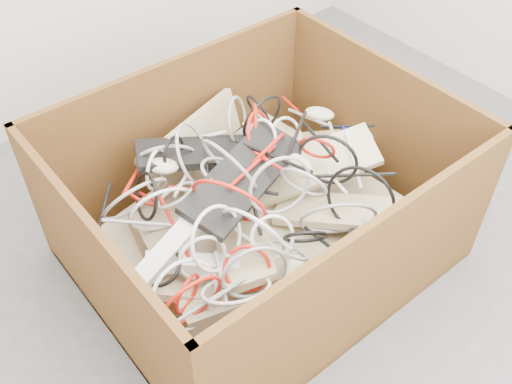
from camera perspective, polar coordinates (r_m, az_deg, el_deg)
ground at (r=2.15m, az=6.79°, el=-8.88°), size 3.00×3.00×0.00m
cardboard_box at (r=2.11m, az=-0.01°, el=-3.42°), size 1.21×1.01×0.61m
keyboard_pile at (r=2.04m, az=0.03°, el=-0.13°), size 1.15×0.93×0.35m
mice_scatter at (r=1.97m, az=2.68°, el=0.42°), size 1.00×0.66×0.22m
power_strip_left at (r=1.76m, az=-8.24°, el=-5.28°), size 0.33×0.13×0.13m
power_strip_right at (r=1.79m, az=-6.15°, el=-6.89°), size 0.27×0.20×0.09m
vga_plug at (r=2.20m, az=8.92°, el=5.76°), size 0.06×0.06×0.03m
cable_tangle at (r=1.87m, az=-1.86°, el=-0.43°), size 1.08×0.86×0.44m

